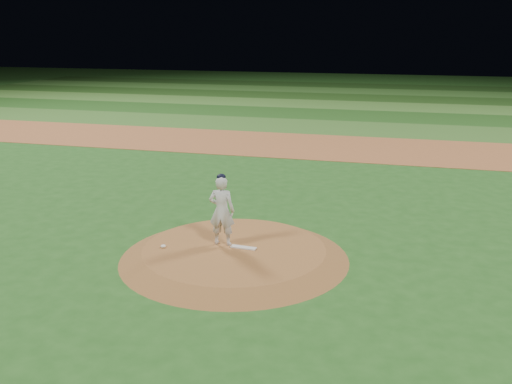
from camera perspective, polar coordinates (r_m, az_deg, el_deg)
ground at (r=13.87m, az=-2.17°, el=-6.58°), size 120.00×120.00×0.00m
infield_dirt_band at (r=27.03m, az=6.66°, el=4.55°), size 70.00×6.00×0.02m
outfield_stripe_0 at (r=32.39m, az=8.14°, el=6.39°), size 70.00×5.00×0.02m
outfield_stripe_1 at (r=37.30m, az=9.12°, el=7.60°), size 70.00×5.00×0.02m
outfield_stripe_2 at (r=42.23m, az=9.88°, el=8.53°), size 70.00×5.00×0.02m
outfield_stripe_3 at (r=47.18m, az=10.48°, el=9.27°), size 70.00×5.00×0.02m
outfield_stripe_4 at (r=52.13m, az=10.97°, el=9.86°), size 70.00×5.00×0.02m
outfield_stripe_5 at (r=57.10m, az=11.37°, el=10.35°), size 70.00×5.00×0.02m
pitchers_mound at (r=13.82m, az=-2.17°, el=-6.10°), size 5.50×5.50×0.25m
pitching_rubber at (r=13.76m, az=-1.25°, el=-5.57°), size 0.64×0.20×0.03m
rosin_bag at (r=13.96m, az=-9.27°, el=-5.37°), size 0.13×0.13×0.07m
pitcher_on_mound at (r=13.73m, az=-3.44°, el=-1.83°), size 0.65×0.44×1.78m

